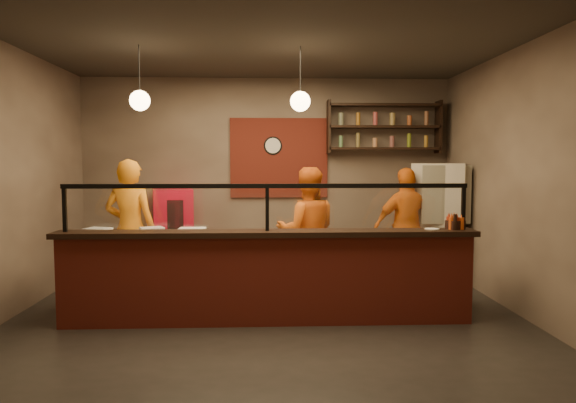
{
  "coord_description": "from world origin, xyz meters",
  "views": [
    {
      "loc": [
        -0.01,
        -5.99,
        1.81
      ],
      "look_at": [
        0.26,
        0.3,
        1.34
      ],
      "focal_mm": 32.0,
      "sensor_mm": 36.0,
      "label": 1
    }
  ],
  "objects_px": {
    "pepper_mill": "(455,222)",
    "condiment_caddy": "(455,225)",
    "pizza_dough": "(349,238)",
    "red_cooler": "(173,233)",
    "wall_clock": "(273,146)",
    "cook_left": "(130,229)",
    "cook_mid": "(307,231)",
    "fridge": "(438,223)",
    "cook_right": "(407,227)"
  },
  "relations": [
    {
      "from": "pepper_mill",
      "to": "condiment_caddy",
      "type": "bearing_deg",
      "value": 66.92
    },
    {
      "from": "pizza_dough",
      "to": "pepper_mill",
      "type": "height_order",
      "value": "pepper_mill"
    },
    {
      "from": "red_cooler",
      "to": "pizza_dough",
      "type": "bearing_deg",
      "value": -52.3
    },
    {
      "from": "pizza_dough",
      "to": "wall_clock",
      "type": "bearing_deg",
      "value": 111.09
    },
    {
      "from": "wall_clock",
      "to": "pizza_dough",
      "type": "height_order",
      "value": "wall_clock"
    },
    {
      "from": "cook_left",
      "to": "cook_mid",
      "type": "distance_m",
      "value": 2.38
    },
    {
      "from": "cook_left",
      "to": "fridge",
      "type": "bearing_deg",
      "value": -163.47
    },
    {
      "from": "cook_left",
      "to": "red_cooler",
      "type": "bearing_deg",
      "value": -98.53
    },
    {
      "from": "condiment_caddy",
      "to": "red_cooler",
      "type": "bearing_deg",
      "value": 146.45
    },
    {
      "from": "wall_clock",
      "to": "condiment_caddy",
      "type": "distance_m",
      "value": 3.55
    },
    {
      "from": "red_cooler",
      "to": "fridge",
      "type": "bearing_deg",
      "value": -19.98
    },
    {
      "from": "red_cooler",
      "to": "pizza_dough",
      "type": "height_order",
      "value": "red_cooler"
    },
    {
      "from": "cook_right",
      "to": "condiment_caddy",
      "type": "distance_m",
      "value": 1.66
    },
    {
      "from": "cook_left",
      "to": "pepper_mill",
      "type": "relative_size",
      "value": 10.39
    },
    {
      "from": "fridge",
      "to": "pepper_mill",
      "type": "height_order",
      "value": "fridge"
    },
    {
      "from": "cook_left",
      "to": "pizza_dough",
      "type": "height_order",
      "value": "cook_left"
    },
    {
      "from": "fridge",
      "to": "pepper_mill",
      "type": "bearing_deg",
      "value": -82.63
    },
    {
      "from": "cook_mid",
      "to": "red_cooler",
      "type": "relative_size",
      "value": 1.25
    },
    {
      "from": "cook_right",
      "to": "fridge",
      "type": "distance_m",
      "value": 0.62
    },
    {
      "from": "cook_mid",
      "to": "pizza_dough",
      "type": "distance_m",
      "value": 0.96
    },
    {
      "from": "cook_left",
      "to": "cook_mid",
      "type": "xyz_separation_m",
      "value": [
        2.38,
        0.1,
        -0.05
      ]
    },
    {
      "from": "cook_left",
      "to": "condiment_caddy",
      "type": "xyz_separation_m",
      "value": [
        3.98,
        -1.15,
        0.18
      ]
    },
    {
      "from": "cook_left",
      "to": "pizza_dough",
      "type": "bearing_deg",
      "value": 171.63
    },
    {
      "from": "wall_clock",
      "to": "condiment_caddy",
      "type": "xyz_separation_m",
      "value": [
        2.05,
        -2.72,
        -0.99
      ]
    },
    {
      "from": "pizza_dough",
      "to": "fridge",
      "type": "bearing_deg",
      "value": 43.73
    },
    {
      "from": "red_cooler",
      "to": "pepper_mill",
      "type": "distance_m",
      "value": 4.4
    },
    {
      "from": "condiment_caddy",
      "to": "cook_right",
      "type": "bearing_deg",
      "value": 93.35
    },
    {
      "from": "cook_left",
      "to": "wall_clock",
      "type": "bearing_deg",
      "value": -134.31
    },
    {
      "from": "wall_clock",
      "to": "red_cooler",
      "type": "height_order",
      "value": "wall_clock"
    },
    {
      "from": "cook_left",
      "to": "cook_mid",
      "type": "bearing_deg",
      "value": -171.13
    },
    {
      "from": "cook_right",
      "to": "fridge",
      "type": "bearing_deg",
      "value": -160.86
    },
    {
      "from": "cook_left",
      "to": "pizza_dough",
      "type": "xyz_separation_m",
      "value": [
        2.83,
        -0.75,
        -0.03
      ]
    },
    {
      "from": "cook_mid",
      "to": "cook_right",
      "type": "bearing_deg",
      "value": -166.32
    },
    {
      "from": "cook_mid",
      "to": "cook_right",
      "type": "xyz_separation_m",
      "value": [
        1.5,
        0.4,
        -0.0
      ]
    },
    {
      "from": "wall_clock",
      "to": "cook_mid",
      "type": "xyz_separation_m",
      "value": [
        0.45,
        -1.47,
        -1.22
      ]
    },
    {
      "from": "cook_mid",
      "to": "cook_left",
      "type": "bearing_deg",
      "value": 1.25
    },
    {
      "from": "red_cooler",
      "to": "pizza_dough",
      "type": "xyz_separation_m",
      "value": [
        2.49,
        -2.01,
        0.2
      ]
    },
    {
      "from": "cook_right",
      "to": "red_cooler",
      "type": "relative_size",
      "value": 1.24
    },
    {
      "from": "cook_mid",
      "to": "red_cooler",
      "type": "height_order",
      "value": "cook_mid"
    },
    {
      "from": "cook_left",
      "to": "cook_right",
      "type": "height_order",
      "value": "cook_left"
    },
    {
      "from": "wall_clock",
      "to": "red_cooler",
      "type": "bearing_deg",
      "value": -168.97
    },
    {
      "from": "fridge",
      "to": "pizza_dough",
      "type": "relative_size",
      "value": 3.87
    },
    {
      "from": "cook_right",
      "to": "pizza_dough",
      "type": "relative_size",
      "value": 3.74
    },
    {
      "from": "cook_left",
      "to": "red_cooler",
      "type": "distance_m",
      "value": 1.33
    },
    {
      "from": "fridge",
      "to": "cook_left",
      "type": "bearing_deg",
      "value": -148.96
    },
    {
      "from": "cook_right",
      "to": "fridge",
      "type": "xyz_separation_m",
      "value": [
        0.55,
        0.29,
        0.03
      ]
    },
    {
      "from": "wall_clock",
      "to": "cook_left",
      "type": "relative_size",
      "value": 0.16
    },
    {
      "from": "pizza_dough",
      "to": "condiment_caddy",
      "type": "bearing_deg",
      "value": -19.09
    },
    {
      "from": "cook_mid",
      "to": "condiment_caddy",
      "type": "bearing_deg",
      "value": 140.89
    },
    {
      "from": "cook_left",
      "to": "pizza_dough",
      "type": "distance_m",
      "value": 2.92
    }
  ]
}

